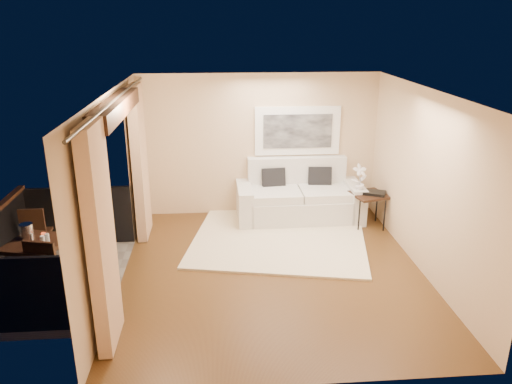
{
  "coord_description": "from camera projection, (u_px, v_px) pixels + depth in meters",
  "views": [
    {
      "loc": [
        -0.8,
        -6.71,
        3.65
      ],
      "look_at": [
        -0.2,
        0.67,
        1.05
      ],
      "focal_mm": 35.0,
      "sensor_mm": 36.0,
      "label": 1
    }
  ],
  "objects": [
    {
      "name": "ice_bucket",
      "position": [
        27.0,
        231.0,
        6.72
      ],
      "size": [
        0.18,
        0.18,
        0.2
      ],
      "primitive_type": "cylinder",
      "color": "white",
      "rests_on": "bistro_table"
    },
    {
      "name": "glass_a",
      "position": [
        43.0,
        240.0,
        6.54
      ],
      "size": [
        0.06,
        0.06,
        0.12
      ],
      "primitive_type": "cylinder",
      "color": "white",
      "rests_on": "bistro_table"
    },
    {
      "name": "curtains",
      "position": [
        124.0,
        192.0,
        6.98
      ],
      "size": [
        0.16,
        4.8,
        2.64
      ],
      "color": "#DBAE86",
      "rests_on": "ground"
    },
    {
      "name": "vase",
      "position": [
        32.0,
        240.0,
        6.48
      ],
      "size": [
        0.04,
        0.04,
        0.18
      ],
      "primitive_type": "cylinder",
      "color": "silver",
      "rests_on": "bistro_table"
    },
    {
      "name": "side_table",
      "position": [
        369.0,
        197.0,
        9.03
      ],
      "size": [
        0.71,
        0.71,
        0.63
      ],
      "rotation": [
        0.0,
        0.0,
        0.27
      ],
      "color": "black",
      "rests_on": "floor"
    },
    {
      "name": "balcony",
      "position": [
        48.0,
        269.0,
        7.28
      ],
      "size": [
        1.81,
        2.6,
        1.17
      ],
      "color": "#605B56",
      "rests_on": "ground"
    },
    {
      "name": "orchid",
      "position": [
        360.0,
        178.0,
        9.01
      ],
      "size": [
        0.32,
        0.26,
        0.53
      ],
      "primitive_type": "imported",
      "rotation": [
        0.0,
        0.0,
        0.28
      ],
      "color": "white",
      "rests_on": "side_table"
    },
    {
      "name": "balcony_chair_near",
      "position": [
        39.0,
        274.0,
        6.31
      ],
      "size": [
        0.52,
        0.52,
        0.99
      ],
      "rotation": [
        0.0,
        0.0,
        -0.24
      ],
      "color": "black",
      "rests_on": "balcony"
    },
    {
      "name": "artwork",
      "position": [
        298.0,
        131.0,
        9.42
      ],
      "size": [
        1.62,
        0.07,
        0.92
      ],
      "color": "white",
      "rests_on": "room_shell"
    },
    {
      "name": "bistro_table",
      "position": [
        37.0,
        247.0,
        6.66
      ],
      "size": [
        0.86,
        0.86,
        0.83
      ],
      "rotation": [
        0.0,
        0.0,
        -0.26
      ],
      "color": "black",
      "rests_on": "balcony"
    },
    {
      "name": "candle",
      "position": [
        43.0,
        235.0,
        6.74
      ],
      "size": [
        0.06,
        0.06,
        0.07
      ],
      "primitive_type": "cylinder",
      "color": "#F83B16",
      "rests_on": "bistro_table"
    },
    {
      "name": "sofa",
      "position": [
        299.0,
        198.0,
        9.49
      ],
      "size": [
        2.35,
        1.04,
        1.13
      ],
      "rotation": [
        0.0,
        0.0,
        0.01
      ],
      "color": "silver",
      "rests_on": "floor"
    },
    {
      "name": "room_shell",
      "position": [
        115.0,
        108.0,
        6.59
      ],
      "size": [
        5.0,
        6.4,
        5.0
      ],
      "color": "white",
      "rests_on": "ground"
    },
    {
      "name": "rug",
      "position": [
        279.0,
        239.0,
        8.63
      ],
      "size": [
        3.37,
        3.07,
        0.04
      ],
      "primitive_type": "cube",
      "rotation": [
        0.0,
        0.0,
        -0.2
      ],
      "color": "#FAEDC9",
      "rests_on": "floor"
    },
    {
      "name": "tray",
      "position": [
        374.0,
        193.0,
        8.99
      ],
      "size": [
        0.46,
        0.41,
        0.05
      ],
      "primitive_type": "cube",
      "rotation": [
        0.0,
        0.0,
        -0.43
      ],
      "color": "black",
      "rests_on": "side_table"
    },
    {
      "name": "balcony_chair_far",
      "position": [
        35.0,
        229.0,
        7.82
      ],
      "size": [
        0.39,
        0.39,
        0.88
      ],
      "rotation": [
        0.0,
        0.0,
        3.17
      ],
      "color": "black",
      "rests_on": "balcony"
    },
    {
      "name": "floor",
      "position": [
        273.0,
        271.0,
        7.58
      ],
      "size": [
        5.0,
        5.0,
        0.0
      ],
      "primitive_type": "plane",
      "color": "brown",
      "rests_on": "ground"
    },
    {
      "name": "glass_b",
      "position": [
        47.0,
        238.0,
        6.6
      ],
      "size": [
        0.06,
        0.06,
        0.12
      ],
      "primitive_type": "cylinder",
      "color": "silver",
      "rests_on": "bistro_table"
    }
  ]
}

